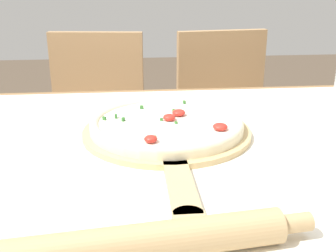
# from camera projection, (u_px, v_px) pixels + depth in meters

# --- Properties ---
(dining_table) EXTENTS (1.29, 0.97, 0.77)m
(dining_table) POSITION_uv_depth(u_px,v_px,m) (185.00, 198.00, 0.90)
(dining_table) COLOR olive
(dining_table) RESTS_ON ground_plane
(towel_cloth) EXTENTS (1.21, 0.89, 0.00)m
(towel_cloth) POSITION_uv_depth(u_px,v_px,m) (186.00, 150.00, 0.86)
(towel_cloth) COLOR white
(towel_cloth) RESTS_ON dining_table
(pizza_peel) EXTENTS (0.37, 0.56, 0.01)m
(pizza_peel) POSITION_uv_depth(u_px,v_px,m) (168.00, 135.00, 0.92)
(pizza_peel) COLOR tan
(pizza_peel) RESTS_ON towel_cloth
(pizza) EXTENTS (0.34, 0.34, 0.03)m
(pizza) POSITION_uv_depth(u_px,v_px,m) (167.00, 124.00, 0.93)
(pizza) COLOR beige
(pizza) RESTS_ON pizza_peel
(rolling_pin) EXTENTS (0.47, 0.09, 0.05)m
(rolling_pin) POSITION_uv_depth(u_px,v_px,m) (136.00, 243.00, 0.52)
(rolling_pin) COLOR tan
(rolling_pin) RESTS_ON towel_cloth
(chair_left) EXTENTS (0.44, 0.44, 0.89)m
(chair_left) POSITION_uv_depth(u_px,v_px,m) (96.00, 128.00, 1.73)
(chair_left) COLOR tan
(chair_left) RESTS_ON ground_plane
(chair_right) EXTENTS (0.44, 0.44, 0.89)m
(chair_right) POSITION_uv_depth(u_px,v_px,m) (226.00, 123.00, 1.77)
(chair_right) COLOR tan
(chair_right) RESTS_ON ground_plane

